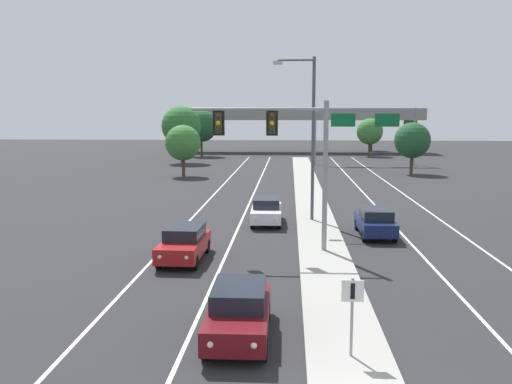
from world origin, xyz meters
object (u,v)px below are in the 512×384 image
object	(u,v)px
car_receding_navy	(375,221)
tree_far_left_c	(201,126)
car_oncoming_white	(266,210)
car_oncoming_red	(184,243)
median_sign_post	(352,306)
street_lamp_median	(310,129)
tree_far_right_a	(370,132)
tree_far_right_c	(412,140)
overhead_signal_mast	(283,145)
tree_far_left_b	(183,143)
tree_far_right_b	(372,132)
tree_far_left_a	(181,126)
car_oncoming_darkred	(239,311)
highway_sign_gantry	(365,118)

from	to	relation	value
car_receding_navy	tree_far_left_c	bearing A→B (deg)	108.43
car_oncoming_white	car_receding_navy	world-z (taller)	same
car_oncoming_red	car_receding_navy	bearing A→B (deg)	30.32
median_sign_post	street_lamp_median	size ratio (longest dim) A/B	0.22
tree_far_right_a	tree_far_right_c	distance (m)	26.07
car_oncoming_white	car_receding_navy	distance (m)	6.93
overhead_signal_mast	tree_far_left_b	size ratio (longest dim) A/B	1.30
median_sign_post	tree_far_right_b	xyz separation A→B (m)	(13.26, 87.00, 1.90)
overhead_signal_mast	tree_far_right_a	distance (m)	63.47
tree_far_right_b	tree_far_left_a	bearing A→B (deg)	-137.66
tree_far_left_b	tree_far_right_c	xyz separation A→B (m)	(25.17, 3.87, 0.15)
car_oncoming_darkred	tree_far_right_b	distance (m)	87.16
overhead_signal_mast	median_sign_post	distance (m)	12.52
tree_far_left_b	tree_far_left_a	world-z (taller)	tree_far_left_a
tree_far_left_b	tree_far_right_a	world-z (taller)	tree_far_right_a
car_oncoming_white	tree_far_right_c	xyz separation A→B (m)	(15.11, 28.98, 2.96)
tree_far_left_c	highway_sign_gantry	bearing A→B (deg)	-29.06
street_lamp_median	tree_far_left_b	bearing A→B (deg)	117.40
street_lamp_median	tree_far_right_b	distance (m)	68.90
car_oncoming_red	tree_far_left_a	bearing A→B (deg)	101.27
tree_far_left_b	overhead_signal_mast	bearing A→B (deg)	-70.87
car_receding_navy	tree_far_right_c	size ratio (longest dim) A/B	0.77
median_sign_post	tree_far_left_c	distance (m)	73.83
car_oncoming_red	tree_far_left_b	xyz separation A→B (m)	(-6.62, 33.87, 2.80)
car_oncoming_red	tree_far_right_a	size ratio (longest dim) A/B	0.75
median_sign_post	car_oncoming_red	bearing A→B (deg)	123.00
car_oncoming_white	highway_sign_gantry	xyz separation A→B (m)	(11.28, 39.93, 5.34)
median_sign_post	tree_far_left_b	distance (m)	45.94
tree_far_right_a	tree_far_left_c	distance (m)	26.81
street_lamp_median	car_oncoming_white	xyz separation A→B (m)	(-2.61, -0.66, -4.97)
car_oncoming_darkred	tree_far_left_b	size ratio (longest dim) A/B	0.81
overhead_signal_mast	street_lamp_median	world-z (taller)	street_lamp_median
tree_far_right_c	tree_far_left_c	xyz separation A→B (m)	(-27.71, 24.22, 1.05)
car_oncoming_darkred	car_oncoming_white	xyz separation A→B (m)	(0.10, 17.41, 0.00)
tree_far_left_b	tree_far_left_c	size ratio (longest dim) A/B	0.75
tree_far_right_a	highway_sign_gantry	bearing A→B (deg)	-100.72
car_oncoming_red	car_receding_navy	distance (m)	11.14
median_sign_post	tree_far_left_a	size ratio (longest dim) A/B	0.28
tree_far_right_a	median_sign_post	bearing A→B (deg)	-98.48
tree_far_right_a	tree_far_left_a	size ratio (longest dim) A/B	0.77
tree_far_right_b	tree_far_right_c	distance (m)	39.18
tree_far_right_a	tree_far_right_b	size ratio (longest dim) A/B	1.12
car_oncoming_red	tree_far_right_c	distance (m)	42.16
tree_far_left_b	tree_far_left_a	size ratio (longest dim) A/B	0.71
highway_sign_gantry	car_receding_navy	bearing A→B (deg)	-96.75
car_receding_navy	tree_far_right_a	world-z (taller)	tree_far_right_a
car_oncoming_darkred	car_receding_navy	xyz separation A→B (m)	(6.28, 14.27, 0.00)
median_sign_post	highway_sign_gantry	world-z (taller)	highway_sign_gantry
highway_sign_gantry	tree_far_right_a	xyz separation A→B (m)	(2.86, 15.10, -2.24)
tree_far_right_c	median_sign_post	bearing A→B (deg)	-104.07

